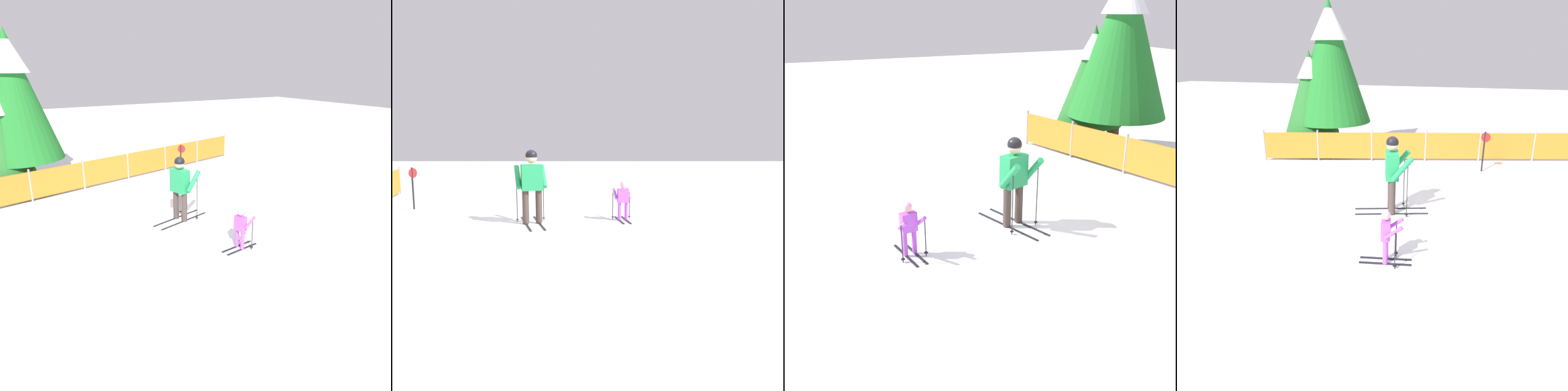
# 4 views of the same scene
# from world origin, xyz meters

# --- Properties ---
(ground_plane) EXTENTS (60.00, 60.00, 0.00)m
(ground_plane) POSITION_xyz_m (0.00, 0.00, 0.00)
(ground_plane) COLOR white
(skier_adult) EXTENTS (1.67, 0.87, 1.74)m
(skier_adult) POSITION_xyz_m (-0.25, -0.12, 1.03)
(skier_adult) COLOR black
(skier_adult) RESTS_ON ground_plane
(skier_child) EXTENTS (0.93, 0.49, 0.97)m
(skier_child) POSITION_xyz_m (0.12, -2.28, 0.56)
(skier_child) COLOR black
(skier_child) RESTS_ON ground_plane
(trail_marker) EXTENTS (0.26, 0.13, 1.20)m
(trail_marker) POSITION_xyz_m (1.73, 3.55, 0.75)
(trail_marker) COLOR black
(trail_marker) RESTS_ON ground_plane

